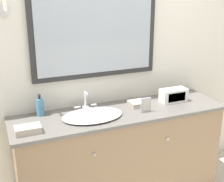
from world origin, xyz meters
TOP-DOWN VIEW (x-y plane):
  - wall_back at (-0.00, 0.59)m, footprint 8.00×0.18m
  - vanity_counter at (0.00, 0.30)m, footprint 1.92×0.54m
  - sink_basin at (-0.27, 0.28)m, footprint 0.52×0.39m
  - soap_bottle at (-0.67, 0.48)m, footprint 0.07×0.07m
  - appliance_box at (0.56, 0.33)m, footprint 0.26×0.12m
  - picture_frame at (0.20, 0.20)m, footprint 0.09×0.01m
  - hand_towel_near_sink at (-0.81, 0.18)m, footprint 0.19×0.12m
  - hand_towel_far_corner at (0.20, 0.36)m, footprint 0.14×0.14m

SIDE VIEW (x-z plane):
  - vanity_counter at x=0.00m, z-range 0.00..0.86m
  - sink_basin at x=-0.27m, z-range 0.79..0.96m
  - hand_towel_far_corner at x=0.20m, z-range 0.86..0.90m
  - hand_towel_near_sink at x=-0.81m, z-range 0.86..0.91m
  - appliance_box at x=0.56m, z-range 0.86..0.98m
  - picture_frame at x=0.20m, z-range 0.86..0.99m
  - soap_bottle at x=-0.67m, z-range 0.84..1.03m
  - wall_back at x=0.00m, z-range 0.01..2.56m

